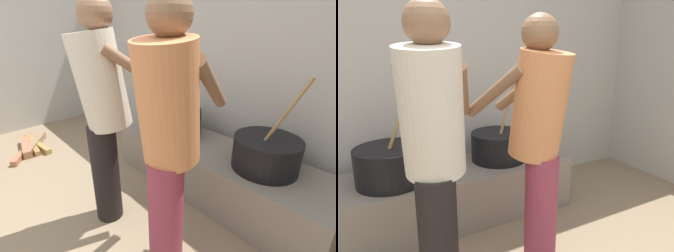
{
  "view_description": "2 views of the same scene",
  "coord_description": "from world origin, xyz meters",
  "views": [
    {
      "loc": [
        1.38,
        0.2,
        1.38
      ],
      "look_at": [
        0.21,
        1.29,
        0.74
      ],
      "focal_mm": 25.53,
      "sensor_mm": 36.0,
      "label": 1
    },
    {
      "loc": [
        -0.41,
        -0.48,
        1.37
      ],
      "look_at": [
        0.5,
        1.2,
        0.88
      ],
      "focal_mm": 32.96,
      "sensor_mm": 36.0,
      "label": 2
    }
  ],
  "objects": [
    {
      "name": "hearth_ledge",
      "position": [
        0.29,
        1.75,
        0.21
      ],
      "size": [
        1.98,
        0.6,
        0.43
      ],
      "primitive_type": "cube",
      "color": "slate",
      "rests_on": "ground_plane"
    },
    {
      "name": "cooking_pot_main",
      "position": [
        -0.15,
        1.73,
        0.56
      ],
      "size": [
        0.49,
        0.49,
        0.72
      ],
      "color": "black",
      "rests_on": "hearth_ledge"
    },
    {
      "name": "cook_in_cream_shirt",
      "position": [
        -0.04,
        0.93,
        0.91
      ],
      "size": [
        0.55,
        0.73,
        1.58
      ],
      "color": "black",
      "rests_on": "ground_plane"
    },
    {
      "name": "cook_in_orange_shirt",
      "position": [
        0.58,
        0.95,
        0.89
      ],
      "size": [
        0.52,
        0.72,
        1.55
      ],
      "color": "#8C3347",
      "rests_on": "ground_plane"
    },
    {
      "name": "block_enclosure_rear",
      "position": [
        0.0,
        2.27,
        1.01
      ],
      "size": [
        5.45,
        0.2,
        2.01
      ],
      "primitive_type": "cube",
      "color": "#ADA8A0",
      "rests_on": "ground_plane"
    },
    {
      "name": "cooking_pot_secondary",
      "position": [
        0.74,
        1.77,
        0.55
      ],
      "size": [
        0.47,
        0.47,
        0.69
      ],
      "color": "black",
      "rests_on": "hearth_ledge"
    }
  ]
}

